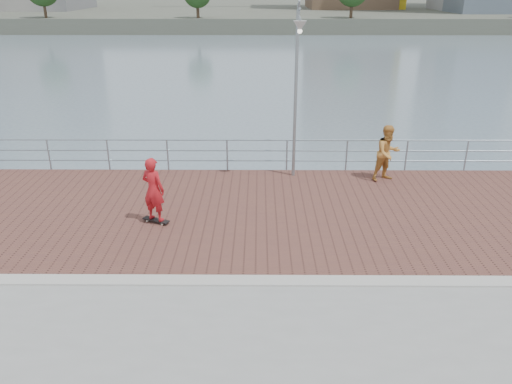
{
  "coord_description": "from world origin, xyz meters",
  "views": [
    {
      "loc": [
        0.08,
        -9.28,
        6.08
      ],
      "look_at": [
        0.0,
        2.0,
        1.3
      ],
      "focal_mm": 35.0,
      "sensor_mm": 36.0,
      "label": 1
    }
  ],
  "objects_px": {
    "street_lamp": "(298,64)",
    "bystander": "(388,153)",
    "skateboarder": "(153,190)",
    "guardrail": "(257,152)"
  },
  "relations": [
    {
      "from": "street_lamp",
      "to": "bystander",
      "type": "height_order",
      "value": "street_lamp"
    },
    {
      "from": "street_lamp",
      "to": "skateboarder",
      "type": "relative_size",
      "value": 3.0
    },
    {
      "from": "bystander",
      "to": "street_lamp",
      "type": "bearing_deg",
      "value": 155.78
    },
    {
      "from": "guardrail",
      "to": "street_lamp",
      "type": "bearing_deg",
      "value": -35.91
    },
    {
      "from": "skateboarder",
      "to": "street_lamp",
      "type": "bearing_deg",
      "value": -116.28
    },
    {
      "from": "skateboarder",
      "to": "bystander",
      "type": "xyz_separation_m",
      "value": [
        6.97,
        3.22,
        -0.05
      ]
    },
    {
      "from": "street_lamp",
      "to": "skateboarder",
      "type": "xyz_separation_m",
      "value": [
        -3.96,
        -3.23,
        -2.79
      ]
    },
    {
      "from": "skateboarder",
      "to": "bystander",
      "type": "relative_size",
      "value": 0.96
    },
    {
      "from": "guardrail",
      "to": "street_lamp",
      "type": "distance_m",
      "value": 3.44
    },
    {
      "from": "street_lamp",
      "to": "skateboarder",
      "type": "distance_m",
      "value": 5.82
    }
  ]
}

